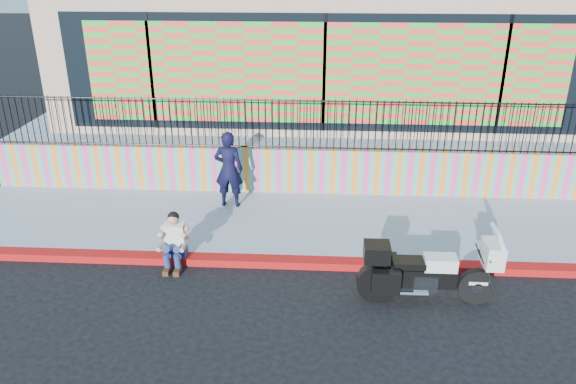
{
  "coord_description": "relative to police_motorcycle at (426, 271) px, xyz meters",
  "views": [
    {
      "loc": [
        -0.08,
        -9.32,
        5.58
      ],
      "look_at": [
        -0.7,
        1.2,
        1.02
      ],
      "focal_mm": 35.0,
      "sensor_mm": 36.0,
      "label": 1
    }
  ],
  "objects": [
    {
      "name": "metal_fence",
      "position": [
        -1.77,
        4.29,
        1.24
      ],
      "size": [
        15.8,
        0.04,
        1.2
      ],
      "primitive_type": null,
      "color": "black",
      "rests_on": "mural_wall"
    },
    {
      "name": "police_officer",
      "position": [
        -3.87,
        3.41,
        0.43
      ],
      "size": [
        0.67,
        0.46,
        1.77
      ],
      "primitive_type": "imported",
      "rotation": [
        0.0,
        0.0,
        3.09
      ],
      "color": "black",
      "rests_on": "sidewalk"
    },
    {
      "name": "police_motorcycle",
      "position": [
        0.0,
        0.0,
        0.0
      ],
      "size": [
        2.32,
        0.77,
        1.45
      ],
      "color": "black",
      "rests_on": "ground"
    },
    {
      "name": "seated_man",
      "position": [
        -4.55,
        0.88,
        -0.16
      ],
      "size": [
        0.54,
        0.71,
        1.06
      ],
      "color": "navy",
      "rests_on": "ground"
    },
    {
      "name": "sidewalk",
      "position": [
        -1.77,
        2.69,
        -0.53
      ],
      "size": [
        16.0,
        3.0,
        0.15
      ],
      "primitive_type": "cube",
      "color": "#8C91A8",
      "rests_on": "ground"
    },
    {
      "name": "storefront_building",
      "position": [
        -1.77,
        9.17,
        2.64
      ],
      "size": [
        14.0,
        8.06,
        4.0
      ],
      "color": "tan",
      "rests_on": "elevated_platform"
    },
    {
      "name": "ground",
      "position": [
        -1.77,
        1.04,
        -0.61
      ],
      "size": [
        90.0,
        90.0,
        0.0
      ],
      "primitive_type": "plane",
      "color": "black",
      "rests_on": "ground"
    },
    {
      "name": "mural_wall",
      "position": [
        -1.77,
        4.29,
        0.09
      ],
      "size": [
        16.0,
        0.2,
        1.1
      ],
      "primitive_type": "cube",
      "color": "#FF438E",
      "rests_on": "sidewalk"
    },
    {
      "name": "elevated_platform",
      "position": [
        -1.77,
        9.39,
        0.02
      ],
      "size": [
        16.0,
        10.0,
        1.25
      ],
      "primitive_type": "cube",
      "color": "#8C91A8",
      "rests_on": "ground"
    },
    {
      "name": "red_curb",
      "position": [
        -1.77,
        1.04,
        -0.53
      ],
      "size": [
        16.0,
        0.3,
        0.15
      ],
      "primitive_type": "cube",
      "color": "#B0110C",
      "rests_on": "ground"
    }
  ]
}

